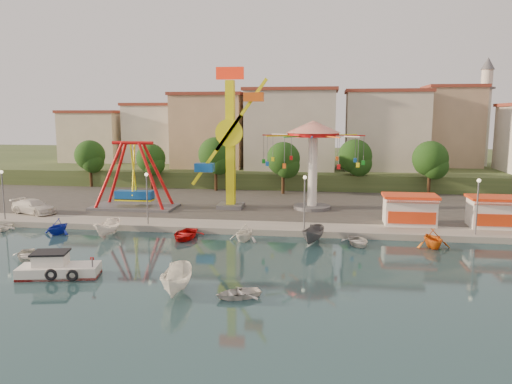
% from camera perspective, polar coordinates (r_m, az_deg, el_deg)
% --- Properties ---
extents(ground, '(200.00, 200.00, 0.00)m').
position_cam_1_polar(ground, '(38.29, -7.66, -9.07)').
color(ground, '#16333C').
rests_on(ground, ground).
extents(quay_deck, '(200.00, 100.00, 0.60)m').
position_cam_1_polar(quay_deck, '(98.19, 2.22, 2.22)').
color(quay_deck, '#9E998E').
rests_on(quay_deck, ground).
extents(asphalt_pad, '(90.00, 28.00, 0.01)m').
position_cam_1_polar(asphalt_pad, '(66.72, -0.66, -0.71)').
color(asphalt_pad, '#4C4944').
rests_on(asphalt_pad, quay_deck).
extents(hill_terrace, '(200.00, 60.00, 3.00)m').
position_cam_1_polar(hill_terrace, '(103.01, 2.51, 3.20)').
color(hill_terrace, '#384C26').
rests_on(hill_terrace, ground).
extents(pirate_ship_ride, '(10.00, 5.00, 8.00)m').
position_cam_1_polar(pirate_ship_ride, '(60.91, -13.79, 1.71)').
color(pirate_ship_ride, '#59595E').
rests_on(pirate_ship_ride, quay_deck).
extents(kamikaze_tower, '(6.14, 3.10, 16.50)m').
position_cam_1_polar(kamikaze_tower, '(58.66, -2.69, 5.73)').
color(kamikaze_tower, '#59595E').
rests_on(kamikaze_tower, quay_deck).
extents(wave_swinger, '(11.60, 11.60, 10.40)m').
position_cam_1_polar(wave_swinger, '(58.70, 6.54, 5.38)').
color(wave_swinger, '#59595E').
rests_on(wave_swinger, quay_deck).
extents(booth_left, '(5.40, 3.78, 3.08)m').
position_cam_1_polar(booth_left, '(53.03, 17.14, -1.92)').
color(booth_left, white).
rests_on(booth_left, quay_deck).
extents(booth_mid, '(5.40, 3.78, 3.08)m').
position_cam_1_polar(booth_mid, '(54.96, 25.74, -2.04)').
color(booth_mid, white).
rests_on(booth_mid, quay_deck).
extents(lamp_post_0, '(0.14, 0.14, 5.00)m').
position_cam_1_polar(lamp_post_0, '(59.53, -26.91, -0.43)').
color(lamp_post_0, '#59595E').
rests_on(lamp_post_0, quay_deck).
extents(lamp_post_1, '(0.14, 0.14, 5.00)m').
position_cam_1_polar(lamp_post_1, '(52.03, -12.33, -0.88)').
color(lamp_post_1, '#59595E').
rests_on(lamp_post_1, quay_deck).
extents(lamp_post_2, '(0.14, 0.14, 5.00)m').
position_cam_1_polar(lamp_post_2, '(48.81, 5.56, -1.35)').
color(lamp_post_2, '#59595E').
rests_on(lamp_post_2, quay_deck).
extents(lamp_post_3, '(0.14, 0.14, 5.00)m').
position_cam_1_polar(lamp_post_3, '(50.70, 23.94, -1.70)').
color(lamp_post_3, '#59595E').
rests_on(lamp_post_3, quay_deck).
extents(tree_0, '(4.60, 4.60, 7.19)m').
position_cam_1_polar(tree_0, '(80.77, -18.45, 4.00)').
color(tree_0, '#382314').
rests_on(tree_0, quay_deck).
extents(tree_1, '(4.35, 4.35, 6.80)m').
position_cam_1_polar(tree_1, '(76.16, -11.93, 3.79)').
color(tree_1, '#382314').
rests_on(tree_1, quay_deck).
extents(tree_2, '(5.02, 5.02, 7.85)m').
position_cam_1_polar(tree_2, '(72.85, -4.64, 4.29)').
color(tree_2, '#382314').
rests_on(tree_2, quay_deck).
extents(tree_3, '(4.68, 4.68, 7.32)m').
position_cam_1_polar(tree_3, '(69.90, 3.14, 3.81)').
color(tree_3, '#382314').
rests_on(tree_3, quay_deck).
extents(tree_4, '(4.86, 4.86, 7.60)m').
position_cam_1_polar(tree_4, '(72.70, 11.24, 4.00)').
color(tree_4, '#382314').
rests_on(tree_4, quay_deck).
extents(tree_5, '(4.83, 4.83, 7.54)m').
position_cam_1_polar(tree_5, '(72.13, 19.29, 3.61)').
color(tree_5, '#382314').
rests_on(tree_5, quay_deck).
extents(building_0, '(9.26, 9.53, 11.87)m').
position_cam_1_polar(building_0, '(92.03, -20.16, 6.62)').
color(building_0, beige).
rests_on(building_0, hill_terrace).
extents(building_1, '(12.33, 9.01, 8.63)m').
position_cam_1_polar(building_1, '(92.03, -11.87, 5.97)').
color(building_1, silver).
rests_on(building_1, hill_terrace).
extents(building_2, '(11.95, 9.28, 11.23)m').
position_cam_1_polar(building_2, '(88.91, -3.73, 6.88)').
color(building_2, tan).
rests_on(building_2, hill_terrace).
extents(building_3, '(12.59, 10.50, 9.20)m').
position_cam_1_polar(building_3, '(84.02, 5.12, 6.05)').
color(building_3, beige).
rests_on(building_3, hill_terrace).
extents(building_4, '(10.75, 9.23, 9.24)m').
position_cam_1_polar(building_4, '(87.75, 14.11, 5.95)').
color(building_4, beige).
rests_on(building_4, hill_terrace).
extents(building_5, '(12.77, 10.96, 11.21)m').
position_cam_1_polar(building_5, '(88.23, 22.93, 6.18)').
color(building_5, tan).
rests_on(building_5, hill_terrace).
extents(minaret, '(2.80, 2.80, 18.00)m').
position_cam_1_polar(minaret, '(92.68, 24.70, 8.61)').
color(minaret, silver).
rests_on(minaret, hill_terrace).
extents(cabin_motorboat, '(5.99, 3.35, 1.99)m').
position_cam_1_polar(cabin_motorboat, '(39.62, -21.75, -8.22)').
color(cabin_motorboat, white).
rests_on(cabin_motorboat, ground).
extents(rowboat_a, '(3.64, 4.00, 0.68)m').
position_cam_1_polar(rowboat_a, '(45.30, -24.73, -6.54)').
color(rowboat_a, silver).
rests_on(rowboat_a, ground).
extents(rowboat_b, '(3.65, 3.30, 0.62)m').
position_cam_1_polar(rowboat_b, '(32.93, -2.08, -11.46)').
color(rowboat_b, white).
rests_on(rowboat_b, ground).
extents(skiff, '(2.18, 4.82, 1.81)m').
position_cam_1_polar(skiff, '(33.81, -9.00, -9.95)').
color(skiff, white).
rests_on(skiff, ground).
extents(van, '(5.99, 3.93, 1.61)m').
position_cam_1_polar(van, '(61.69, -24.07, -1.53)').
color(van, silver).
rests_on(van, quay_deck).
extents(moored_boat_1, '(2.99, 3.34, 1.59)m').
position_cam_1_polar(moored_boat_1, '(53.07, -21.73, -3.66)').
color(moored_boat_1, '#1325AA').
rests_on(moored_boat_1, ground).
extents(moored_boat_2, '(1.85, 4.25, 1.60)m').
position_cam_1_polar(moored_boat_2, '(50.68, -16.58, -3.95)').
color(moored_boat_2, silver).
rests_on(moored_boat_2, ground).
extents(moored_boat_3, '(3.24, 4.39, 0.88)m').
position_cam_1_polar(moored_boat_3, '(48.08, -8.14, -4.80)').
color(moored_boat_3, red).
rests_on(moored_boat_3, ground).
extents(moored_boat_4, '(3.52, 3.80, 1.65)m').
position_cam_1_polar(moored_boat_4, '(46.73, -1.35, -4.63)').
color(moored_boat_4, white).
rests_on(moored_boat_4, ground).
extents(moored_boat_5, '(2.62, 4.40, 1.60)m').
position_cam_1_polar(moored_boat_5, '(46.13, 6.57, -4.90)').
color(moored_boat_5, '#545459').
rests_on(moored_boat_5, ground).
extents(moored_boat_6, '(3.25, 3.99, 0.73)m').
position_cam_1_polar(moored_boat_6, '(46.31, 11.55, -5.53)').
color(moored_boat_6, silver).
rests_on(moored_boat_6, ground).
extents(moored_boat_7, '(3.46, 3.82, 1.75)m').
position_cam_1_polar(moored_boat_7, '(47.05, 19.58, -5.00)').
color(moored_boat_7, orange).
rests_on(moored_boat_7, ground).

